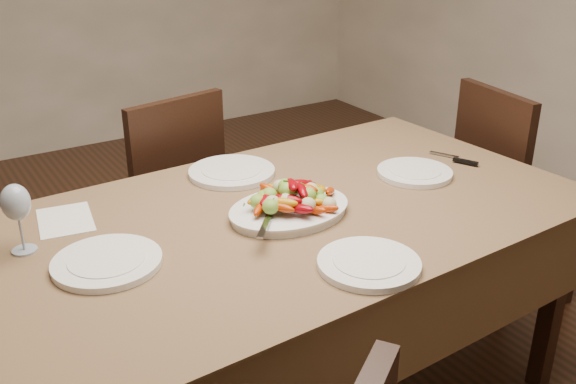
# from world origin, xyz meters

# --- Properties ---
(dining_table) EXTENTS (1.88, 1.10, 0.76)m
(dining_table) POSITION_xyz_m (0.01, -0.07, 0.38)
(dining_table) COLOR brown
(dining_table) RESTS_ON ground
(chair_far) EXTENTS (0.50, 0.50, 0.95)m
(chair_far) POSITION_xyz_m (-0.08, 0.81, 0.47)
(chair_far) COLOR black
(chair_far) RESTS_ON ground
(chair_right) EXTENTS (0.48, 0.48, 0.95)m
(chair_right) POSITION_xyz_m (1.25, 0.03, 0.47)
(chair_right) COLOR black
(chair_right) RESTS_ON ground
(serving_platter) EXTENTS (0.38, 0.28, 0.02)m
(serving_platter) POSITION_xyz_m (-0.00, -0.10, 0.77)
(serving_platter) COLOR white
(serving_platter) RESTS_ON dining_table
(roasted_vegetables) EXTENTS (0.31, 0.21, 0.09)m
(roasted_vegetables) POSITION_xyz_m (-0.00, -0.10, 0.83)
(roasted_vegetables) COLOR #790208
(roasted_vegetables) RESTS_ON serving_platter
(serving_spoon) EXTENTS (0.25, 0.22, 0.03)m
(serving_spoon) POSITION_xyz_m (-0.07, -0.14, 0.81)
(serving_spoon) COLOR #9EA0A8
(serving_spoon) RESTS_ON serving_platter
(plate_left) EXTENTS (0.28, 0.28, 0.02)m
(plate_left) POSITION_xyz_m (-0.55, -0.09, 0.77)
(plate_left) COLOR white
(plate_left) RESTS_ON dining_table
(plate_right) EXTENTS (0.25, 0.25, 0.02)m
(plate_right) POSITION_xyz_m (0.53, -0.07, 0.77)
(plate_right) COLOR white
(plate_right) RESTS_ON dining_table
(plate_far) EXTENTS (0.29, 0.29, 0.02)m
(plate_far) POSITION_xyz_m (0.00, 0.27, 0.77)
(plate_far) COLOR white
(plate_far) RESTS_ON dining_table
(plate_near) EXTENTS (0.26, 0.26, 0.02)m
(plate_near) POSITION_xyz_m (0.01, -0.46, 0.77)
(plate_near) COLOR white
(plate_near) RESTS_ON dining_table
(wine_glass) EXTENTS (0.08, 0.08, 0.20)m
(wine_glass) POSITION_xyz_m (-0.71, 0.10, 0.86)
(wine_glass) COLOR #8C99A5
(wine_glass) RESTS_ON dining_table
(menu_card) EXTENTS (0.18, 0.23, 0.00)m
(menu_card) POSITION_xyz_m (-0.57, 0.23, 0.76)
(menu_card) COLOR silver
(menu_card) RESTS_ON dining_table
(table_knife) EXTENTS (0.10, 0.19, 0.01)m
(table_knife) POSITION_xyz_m (0.75, -0.05, 0.76)
(table_knife) COLOR #9EA0A8
(table_knife) RESTS_ON dining_table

